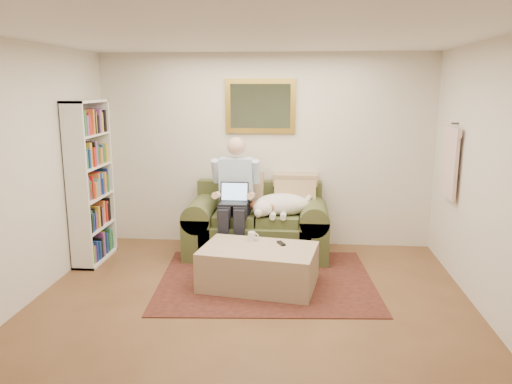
# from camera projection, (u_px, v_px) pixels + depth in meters

# --- Properties ---
(room_shell) EXTENTS (4.51, 5.00, 2.61)m
(room_shell) POSITION_uv_depth(u_px,v_px,m) (249.00, 180.00, 4.69)
(room_shell) COLOR brown
(room_shell) RESTS_ON ground
(rug) EXTENTS (2.53, 2.09, 0.01)m
(rug) POSITION_uv_depth(u_px,v_px,m) (266.00, 280.00, 5.67)
(rug) COLOR #341516
(rug) RESTS_ON room_shell
(sofa) EXTENTS (1.82, 0.92, 1.09)m
(sofa) POSITION_uv_depth(u_px,v_px,m) (257.00, 231.00, 6.51)
(sofa) COLOR #5C6435
(sofa) RESTS_ON room_shell
(seated_man) EXTENTS (0.60, 0.86, 1.53)m
(seated_man) POSITION_uv_depth(u_px,v_px,m) (235.00, 199.00, 6.28)
(seated_man) COLOR #8CABD8
(seated_man) RESTS_ON sofa
(laptop) EXTENTS (0.35, 0.28, 0.26)m
(laptop) POSITION_uv_depth(u_px,v_px,m) (234.00, 198.00, 6.20)
(laptop) COLOR black
(laptop) RESTS_ON seated_man
(sleeping_dog) EXTENTS (0.75, 0.47, 0.28)m
(sleeping_dog) POSITION_uv_depth(u_px,v_px,m) (282.00, 204.00, 6.31)
(sleeping_dog) COLOR white
(sleeping_dog) RESTS_ON sofa
(ottoman) EXTENTS (1.33, 0.96, 0.44)m
(ottoman) POSITION_uv_depth(u_px,v_px,m) (259.00, 267.00, 5.46)
(ottoman) COLOR tan
(ottoman) RESTS_ON room_shell
(coffee_mug) EXTENTS (0.08, 0.08, 0.10)m
(coffee_mug) POSITION_uv_depth(u_px,v_px,m) (252.00, 236.00, 5.66)
(coffee_mug) COLOR white
(coffee_mug) RESTS_ON ottoman
(tv_remote) EXTENTS (0.11, 0.16, 0.02)m
(tv_remote) POSITION_uv_depth(u_px,v_px,m) (281.00, 243.00, 5.53)
(tv_remote) COLOR black
(tv_remote) RESTS_ON ottoman
(bookshelf) EXTENTS (0.28, 0.80, 2.00)m
(bookshelf) POSITION_uv_depth(u_px,v_px,m) (90.00, 182.00, 6.14)
(bookshelf) COLOR white
(bookshelf) RESTS_ON room_shell
(wall_mirror) EXTENTS (0.94, 0.04, 0.72)m
(wall_mirror) POSITION_uv_depth(u_px,v_px,m) (260.00, 106.00, 6.63)
(wall_mirror) COLOR gold
(wall_mirror) RESTS_ON room_shell
(hanging_shirt) EXTENTS (0.06, 0.52, 0.90)m
(hanging_shirt) POSITION_uv_depth(u_px,v_px,m) (450.00, 159.00, 5.70)
(hanging_shirt) COLOR beige
(hanging_shirt) RESTS_ON room_shell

